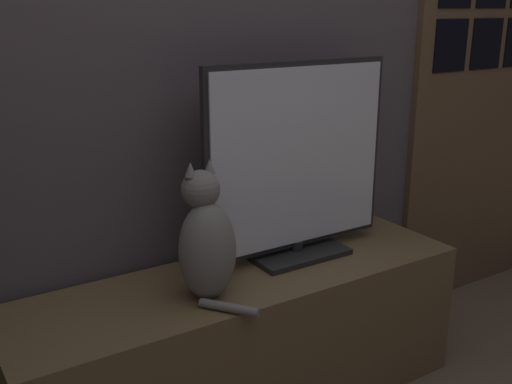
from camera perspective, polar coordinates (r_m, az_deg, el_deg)
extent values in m
cube|color=#564C51|center=(2.09, -5.30, 14.99)|extent=(4.80, 0.05, 2.60)
cube|color=brown|center=(2.16, -1.09, -14.11)|extent=(1.59, 0.45, 0.51)
cube|color=black|center=(2.20, 3.87, -5.75)|extent=(0.36, 0.21, 0.02)
cylinder|color=black|center=(2.19, 3.89, -5.09)|extent=(0.04, 0.04, 0.03)
cube|color=black|center=(2.10, 3.94, 3.35)|extent=(0.74, 0.02, 0.66)
cube|color=white|center=(2.08, 4.17, 3.27)|extent=(0.70, 0.01, 0.62)
ellipsoid|color=gray|center=(1.84, -4.64, -5.62)|extent=(0.19, 0.17, 0.31)
ellipsoid|color=black|center=(1.89, -5.54, -5.49)|extent=(0.10, 0.06, 0.17)
sphere|color=gray|center=(1.80, -5.30, 0.25)|extent=(0.12, 0.12, 0.12)
cone|color=gray|center=(1.77, -6.27, 2.15)|extent=(0.04, 0.04, 0.04)
cone|color=gray|center=(1.80, -4.46, 2.46)|extent=(0.04, 0.04, 0.04)
cylinder|color=gray|center=(1.81, -2.59, -10.94)|extent=(0.13, 0.17, 0.03)
cube|color=brown|center=(3.01, 20.44, 9.40)|extent=(0.84, 0.03, 2.05)
cube|color=black|center=(2.80, 18.07, 13.11)|extent=(0.20, 0.01, 0.22)
cube|color=black|center=(2.99, 21.11, 13.02)|extent=(0.20, 0.01, 0.22)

